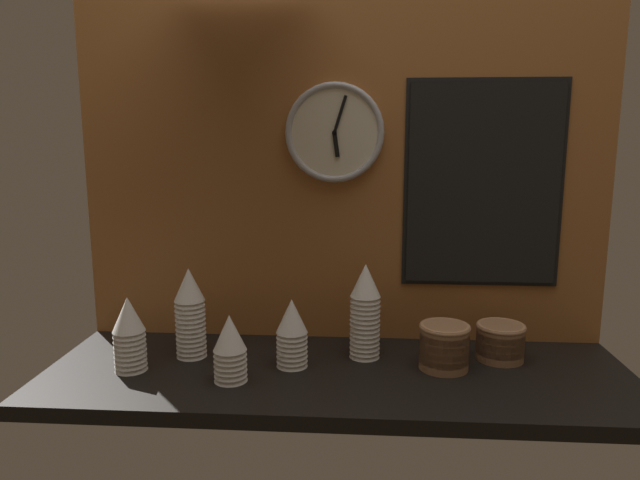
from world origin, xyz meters
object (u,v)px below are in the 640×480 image
at_px(cup_stack_center_right, 365,311).
at_px(bowl_stack_right, 444,345).
at_px(menu_board, 483,184).
at_px(cup_stack_center, 292,333).
at_px(cup_stack_far_left, 129,334).
at_px(wall_clock, 335,133).
at_px(cup_stack_left, 190,313).
at_px(cup_stack_center_left, 230,348).
at_px(bowl_stack_far_right, 500,341).

relative_size(cup_stack_center_right, bowl_stack_right, 2.00).
bearing_deg(menu_board, bowl_stack_right, -120.42).
bearing_deg(menu_board, cup_stack_center, -156.89).
xyz_separation_m(cup_stack_far_left, menu_board, (0.98, 0.29, 0.39)).
bearing_deg(cup_stack_center, wall_clock, 64.90).
xyz_separation_m(cup_stack_left, cup_stack_center_left, (0.15, -0.16, -0.04)).
bearing_deg(cup_stack_center_left, cup_stack_center_right, 28.25).
xyz_separation_m(cup_stack_left, menu_board, (0.85, 0.18, 0.36)).
distance_m(cup_stack_center, bowl_stack_far_right, 0.60).
relative_size(cup_stack_left, cup_stack_far_left, 1.27).
relative_size(cup_stack_center, cup_stack_left, 0.73).
height_order(cup_stack_center_right, bowl_stack_right, cup_stack_center_right).
distance_m(bowl_stack_far_right, wall_clock, 0.77).
xyz_separation_m(cup_stack_center, cup_stack_left, (-0.30, 0.05, 0.03)).
height_order(cup_stack_far_left, bowl_stack_right, cup_stack_far_left).
xyz_separation_m(wall_clock, menu_board, (0.44, 0.01, -0.15)).
bearing_deg(cup_stack_center_left, bowl_stack_right, 11.94).
xyz_separation_m(bowl_stack_right, wall_clock, (-0.31, 0.21, 0.57)).
xyz_separation_m(cup_stack_far_left, wall_clock, (0.54, 0.28, 0.54)).
xyz_separation_m(bowl_stack_far_right, menu_board, (-0.04, 0.14, 0.43)).
bearing_deg(bowl_stack_far_right, menu_board, 105.36).
bearing_deg(cup_stack_left, bowl_stack_far_right, 2.48).
relative_size(cup_stack_center, bowl_stack_far_right, 1.39).
relative_size(cup_stack_center_left, cup_stack_far_left, 0.87).
relative_size(cup_stack_center, menu_board, 0.31).
xyz_separation_m(cup_stack_center, bowl_stack_right, (0.42, 0.01, -0.03)).
distance_m(cup_stack_left, cup_stack_center_right, 0.50).
relative_size(cup_stack_left, cup_stack_center_right, 0.95).
xyz_separation_m(cup_stack_center_left, cup_stack_center_right, (0.35, 0.19, 0.05)).
height_order(cup_stack_left, menu_board, menu_board).
height_order(cup_stack_far_left, cup_stack_center_right, cup_stack_center_right).
bearing_deg(cup_stack_left, cup_stack_far_left, -141.03).
height_order(bowl_stack_far_right, bowl_stack_right, bowl_stack_right).
height_order(cup_stack_far_left, bowl_stack_far_right, cup_stack_far_left).
xyz_separation_m(cup_stack_left, bowl_stack_far_right, (0.89, 0.04, -0.08)).
height_order(bowl_stack_far_right, menu_board, menu_board).
bearing_deg(wall_clock, cup_stack_center, -115.10).
bearing_deg(cup_stack_far_left, menu_board, 16.59).
relative_size(bowl_stack_far_right, bowl_stack_right, 1.00).
relative_size(wall_clock, menu_board, 0.48).
xyz_separation_m(cup_stack_center_right, bowl_stack_right, (0.22, -0.07, -0.07)).
height_order(cup_stack_center, bowl_stack_right, cup_stack_center).
bearing_deg(cup_stack_far_left, bowl_stack_right, 4.79).
relative_size(cup_stack_far_left, cup_stack_center_right, 0.75).
xyz_separation_m(cup_stack_center_right, menu_board, (0.35, 0.15, 0.35)).
bearing_deg(cup_stack_center_right, cup_stack_center_left, -151.75).
height_order(cup_stack_center_right, wall_clock, wall_clock).
bearing_deg(cup_stack_center_left, cup_stack_center, 35.86).
relative_size(cup_stack_center, cup_stack_center_right, 0.70).
distance_m(cup_stack_left, cup_stack_far_left, 0.18).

